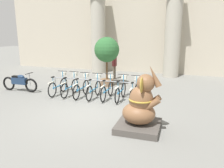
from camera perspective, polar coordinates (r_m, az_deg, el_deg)
The scene contains 16 objects.
ground_plane at distance 7.93m, azimuth -6.63°, elevation -7.47°, with size 60.00×60.00×0.00m, color slate.
building_facade at distance 15.64m, azimuth 6.50°, elevation 14.07°, with size 20.00×0.20×6.00m.
column_left at distance 15.37m, azimuth -3.61°, elevation 12.73°, with size 1.23×1.23×5.16m.
column_right at distance 14.34m, azimuth 15.60°, elevation 12.22°, with size 1.23×1.23×5.16m.
bike_rack at distance 9.63m, azimuth -4.39°, elevation 0.20°, with size 4.17×0.05×0.77m.
bicycle_0 at distance 10.38m, azimuth -13.79°, elevation -0.40°, with size 0.48×1.64×1.03m.
bicycle_1 at distance 10.09m, azimuth -10.86°, elevation -0.64°, with size 0.48×1.64×1.03m.
bicycle_2 at distance 9.79m, azimuth -7.93°, elevation -0.97°, with size 0.48×1.64×1.03m.
bicycle_3 at distance 9.55m, azimuth -4.70°, elevation -1.24°, with size 0.48×1.64×1.03m.
bicycle_4 at distance 9.40m, azimuth -1.20°, elevation -1.44°, with size 0.48×1.64×1.03m.
bicycle_5 at distance 9.24m, azimuth 2.31°, elevation -1.72°, with size 0.48×1.64×1.03m.
bicycle_6 at distance 9.06m, azimuth 5.87°, elevation -2.08°, with size 0.48×1.64×1.03m.
elephant_statue at distance 6.43m, azimuth 7.45°, elevation -6.32°, with size 1.26×1.26×1.97m.
motorcycle at distance 11.44m, azimuth -22.97°, elevation 0.45°, with size 1.98×0.55×0.93m.
person_pedestrian at distance 13.22m, azimuth 0.64°, elevation 5.48°, with size 0.22×0.47×1.64m.
potted_tree at distance 11.48m, azimuth -1.38°, elevation 8.31°, with size 1.30×1.30×2.57m.
Camera 1 is at (3.11, -6.72, 2.83)m, focal length 35.00 mm.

